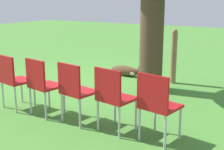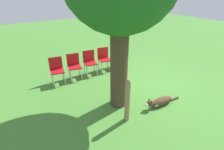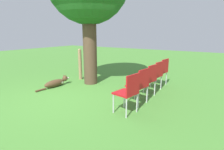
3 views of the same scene
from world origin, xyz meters
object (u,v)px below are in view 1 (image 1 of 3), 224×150
object	(u,v)px
fence_post	(174,56)
red_chair_2	(75,88)
red_chair_4	(157,103)
red_chair_3	(113,95)
red_chair_1	(42,83)
red_chair_0	(13,78)
dog	(127,71)

from	to	relation	value
fence_post	red_chair_2	world-z (taller)	fence_post
fence_post	red_chair_4	world-z (taller)	fence_post
red_chair_3	red_chair_2	bearing A→B (deg)	101.17
red_chair_1	red_chair_4	xyz separation A→B (m)	(-0.05, 1.88, 0.00)
red_chair_2	red_chair_3	distance (m)	0.63
fence_post	red_chair_1	xyz separation A→B (m)	(2.89, -1.02, -0.06)
red_chair_1	red_chair_4	bearing A→B (deg)	-78.83
red_chair_0	red_chair_2	size ratio (longest dim) A/B	1.00
red_chair_3	red_chair_4	size ratio (longest dim) A/B	1.00
red_chair_2	red_chair_3	size ratio (longest dim) A/B	1.00
red_chair_1	red_chair_3	xyz separation A→B (m)	(-0.03, 1.25, 0.00)
fence_post	dog	bearing A→B (deg)	-91.10
dog	fence_post	distance (m)	1.23
dog	red_chair_1	world-z (taller)	red_chair_1
red_chair_2	red_chair_4	world-z (taller)	same
fence_post	red_chair_4	xyz separation A→B (m)	(2.84, 0.86, -0.06)
red_chair_0	red_chair_3	bearing A→B (deg)	-78.83
red_chair_2	red_chair_4	size ratio (longest dim) A/B	1.00
red_chair_1	red_chair_3	distance (m)	1.25
red_chair_0	red_chair_2	bearing A→B (deg)	-78.83
red_chair_4	red_chair_2	bearing A→B (deg)	101.17
dog	red_chair_0	bearing A→B (deg)	-96.72
red_chair_0	red_chair_3	xyz separation A→B (m)	(-0.05, 1.88, 0.00)
red_chair_4	red_chair_1	bearing A→B (deg)	101.17
red_chair_3	red_chair_0	bearing A→B (deg)	101.17
red_chair_2	red_chair_3	xyz separation A→B (m)	(-0.02, 0.63, 0.00)
dog	red_chair_3	bearing A→B (deg)	-61.48
dog	red_chair_4	xyz separation A→B (m)	(2.86, 2.00, 0.40)
dog	red_chair_0	xyz separation A→B (m)	(2.93, -0.51, 0.40)
fence_post	red_chair_0	bearing A→B (deg)	-29.46
dog	red_chair_3	xyz separation A→B (m)	(2.88, 1.37, 0.40)
red_chair_0	red_chair_1	world-z (taller)	same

